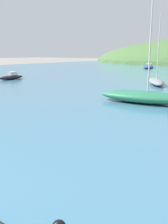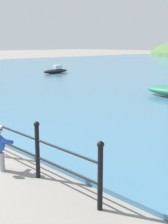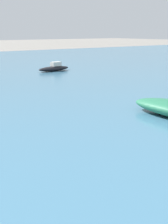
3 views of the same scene
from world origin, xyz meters
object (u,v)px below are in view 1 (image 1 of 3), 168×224
at_px(boat_far_right, 156,81).
at_px(boat_nearest_quay, 11,77).
at_px(boat_red_dinghy, 143,96).
at_px(boat_mid_harbor, 149,67).

xyz_separation_m(boat_far_right, boat_nearest_quay, (-12.25, -4.24, -0.03)).
xyz_separation_m(boat_red_dinghy, boat_nearest_quay, (-14.65, 3.41, -0.09)).
relative_size(boat_red_dinghy, boat_mid_harbor, 0.96).
distance_m(boat_red_dinghy, boat_far_right, 8.01).
xyz_separation_m(boat_red_dinghy, boat_far_right, (-2.40, 7.64, -0.05)).
distance_m(boat_mid_harbor, boat_nearest_quay, 24.51).
bearing_deg(boat_far_right, boat_mid_harbor, 115.01).
xyz_separation_m(boat_red_dinghy, boat_mid_harbor, (-11.78, 27.75, -0.05)).
bearing_deg(boat_red_dinghy, boat_far_right, 107.47).
xyz_separation_m(boat_far_right, boat_mid_harbor, (-9.38, 20.10, -0.00)).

